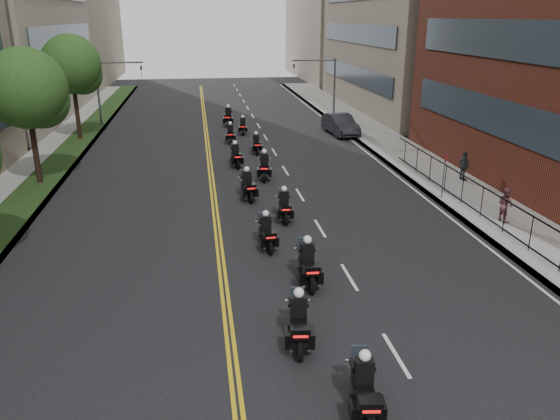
# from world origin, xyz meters

# --- Properties ---
(sidewalk_right) EXTENTS (4.00, 90.00, 0.15)m
(sidewalk_right) POSITION_xyz_m (12.00, 25.00, 0.07)
(sidewalk_right) COLOR gray
(sidewalk_right) RESTS_ON ground
(sidewalk_left) EXTENTS (4.00, 90.00, 0.15)m
(sidewalk_left) POSITION_xyz_m (-12.00, 25.00, 0.07)
(sidewalk_left) COLOR gray
(sidewalk_left) RESTS_ON ground
(grass_strip) EXTENTS (2.00, 90.00, 0.04)m
(grass_strip) POSITION_xyz_m (-11.20, 25.00, 0.17)
(grass_strip) COLOR #1C3212
(grass_strip) RESTS_ON sidewalk_left
(iron_fence) EXTENTS (0.05, 28.00, 1.50)m
(iron_fence) POSITION_xyz_m (11.00, 12.00, 0.90)
(iron_fence) COLOR black
(iron_fence) RESTS_ON sidewalk_right
(traffic_signal_right) EXTENTS (4.09, 0.20, 5.60)m
(traffic_signal_right) POSITION_xyz_m (9.54, 42.00, 3.70)
(traffic_signal_right) COLOR #3F3F44
(traffic_signal_right) RESTS_ON ground
(traffic_signal_left) EXTENTS (4.09, 0.20, 5.60)m
(traffic_signal_left) POSITION_xyz_m (-9.54, 42.00, 3.70)
(traffic_signal_left) COLOR #3F3F44
(traffic_signal_left) RESTS_ON ground
(motorcycle_1) EXTENTS (0.70, 2.33, 1.72)m
(motorcycle_1) POSITION_xyz_m (1.54, 2.77, 0.68)
(motorcycle_1) COLOR black
(motorcycle_1) RESTS_ON ground
(motorcycle_2) EXTENTS (0.72, 2.41, 1.78)m
(motorcycle_2) POSITION_xyz_m (0.53, 5.96, 0.70)
(motorcycle_2) COLOR black
(motorcycle_2) RESTS_ON ground
(motorcycle_3) EXTENTS (0.57, 2.45, 1.81)m
(motorcycle_3) POSITION_xyz_m (1.57, 9.75, 0.71)
(motorcycle_3) COLOR black
(motorcycle_3) RESTS_ON ground
(motorcycle_4) EXTENTS (0.56, 2.19, 1.61)m
(motorcycle_4) POSITION_xyz_m (0.51, 13.18, 0.64)
(motorcycle_4) COLOR black
(motorcycle_4) RESTS_ON ground
(motorcycle_5) EXTENTS (0.57, 2.22, 1.64)m
(motorcycle_5) POSITION_xyz_m (1.76, 16.35, 0.65)
(motorcycle_5) COLOR black
(motorcycle_5) RESTS_ON ground
(motorcycle_6) EXTENTS (0.68, 2.36, 1.74)m
(motorcycle_6) POSITION_xyz_m (0.34, 19.71, 0.69)
(motorcycle_6) COLOR black
(motorcycle_6) RESTS_ON ground
(motorcycle_7) EXTENTS (0.72, 2.43, 1.79)m
(motorcycle_7) POSITION_xyz_m (1.67, 23.34, 0.71)
(motorcycle_7) COLOR black
(motorcycle_7) RESTS_ON ground
(motorcycle_8) EXTENTS (0.61, 2.28, 1.68)m
(motorcycle_8) POSITION_xyz_m (0.20, 26.48, 0.66)
(motorcycle_8) COLOR black
(motorcycle_8) RESTS_ON ground
(motorcycle_9) EXTENTS (0.48, 2.08, 1.54)m
(motorcycle_9) POSITION_xyz_m (1.91, 29.83, 0.61)
(motorcycle_9) COLOR black
(motorcycle_9) RESTS_ON ground
(motorcycle_10) EXTENTS (0.55, 2.18, 1.61)m
(motorcycle_10) POSITION_xyz_m (0.34, 33.53, 0.64)
(motorcycle_10) COLOR black
(motorcycle_10) RESTS_ON ground
(motorcycle_11) EXTENTS (0.57, 2.11, 1.56)m
(motorcycle_11) POSITION_xyz_m (1.54, 36.56, 0.62)
(motorcycle_11) COLOR black
(motorcycle_11) RESTS_ON ground
(motorcycle_12) EXTENTS (0.75, 2.53, 1.87)m
(motorcycle_12) POSITION_xyz_m (0.58, 40.26, 0.74)
(motorcycle_12) COLOR black
(motorcycle_12) RESTS_ON ground
(parked_sedan) EXTENTS (2.20, 5.15, 1.65)m
(parked_sedan) POSITION_xyz_m (9.40, 35.24, 0.83)
(parked_sedan) COLOR black
(parked_sedan) RESTS_ON ground
(pedestrian_b) EXTENTS (0.75, 0.88, 1.61)m
(pedestrian_b) POSITION_xyz_m (11.76, 14.28, 0.95)
(pedestrian_b) COLOR brown
(pedestrian_b) RESTS_ON sidewalk_right
(pedestrian_c) EXTENTS (0.57, 1.06, 1.71)m
(pedestrian_c) POSITION_xyz_m (12.99, 20.89, 1.01)
(pedestrian_c) COLOR #38383F
(pedestrian_c) RESTS_ON sidewalk_right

